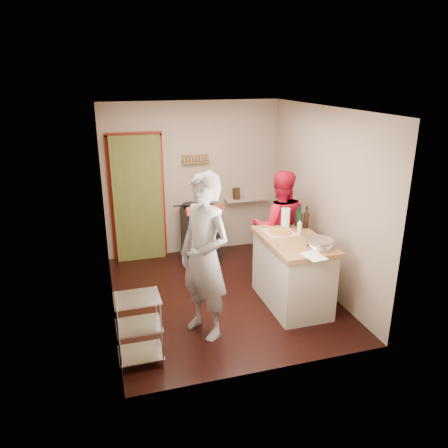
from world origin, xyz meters
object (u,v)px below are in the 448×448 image
Objects in this scene: person_stripe at (205,257)px; person_red at (279,227)px; wire_shelving at (139,326)px; stove at (201,232)px; island at (292,270)px.

person_stripe is 1.17× the size of person_red.
person_stripe is (0.83, 0.35, 0.56)m from wire_shelving.
stove is 2.39m from person_stripe.
wire_shelving is at bearing -116.85° from stove.
wire_shelving is at bearing -161.75° from island.
stove is 1.54m from person_red.
stove is at bearing 63.15° from wire_shelving.
island is at bearing 75.89° from person_stripe.
wire_shelving is at bearing 46.52° from person_red.
wire_shelving is 0.40× the size of person_stripe.
island is (0.80, -1.92, 0.05)m from stove.
island is 0.84m from person_red.
person_stripe is at bearing -102.46° from stove.
person_red is (0.92, -1.17, 0.40)m from stove.
person_red is at bearing 32.84° from wire_shelving.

